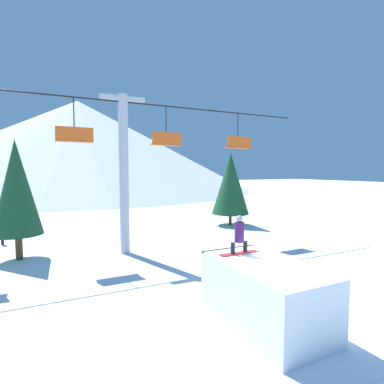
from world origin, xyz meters
TOP-DOWN VIEW (x-y plane):
  - ground_plane at (0.00, 0.00)m, footprint 220.00×220.00m
  - mountain_ridge at (0.00, 68.29)m, footprint 79.13×79.13m
  - snow_ramp at (-0.98, 0.39)m, footprint 2.17×3.99m
  - snowboarder at (-1.08, 1.58)m, footprint 1.42×0.31m
  - chairlift at (-2.94, 9.89)m, footprint 23.39×0.52m
  - pine_tree_near at (-8.17, 11.02)m, footprint 2.40×2.40m
  - pine_tree_far at (6.97, 14.47)m, footprint 3.07×3.07m
  - distant_skier at (-9.38, 15.06)m, footprint 0.24×0.24m

SIDE VIEW (x-z plane):
  - ground_plane at x=0.00m, z-range 0.00..0.00m
  - distant_skier at x=-9.38m, z-range 0.05..1.28m
  - snow_ramp at x=-0.98m, z-range 0.00..1.85m
  - snowboarder at x=-1.08m, z-range 1.83..3.12m
  - pine_tree_far at x=6.97m, z-range 0.48..6.54m
  - pine_tree_near at x=-8.17m, z-range 0.63..6.81m
  - chairlift at x=-2.94m, z-range 0.76..9.45m
  - mountain_ridge at x=0.00m, z-range 0.00..20.56m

